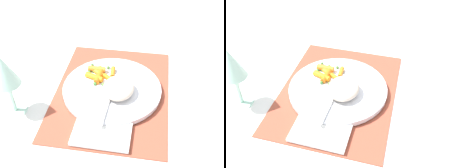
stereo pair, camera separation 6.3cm
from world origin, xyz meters
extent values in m
plane|color=white|center=(0.00, 0.00, 0.00)|extent=(2.40, 2.40, 0.00)
cube|color=#9E4733|center=(0.00, 0.00, 0.00)|extent=(0.41, 0.31, 0.01)
cylinder|color=white|center=(0.00, 0.00, 0.01)|extent=(0.27, 0.27, 0.01)
ellipsoid|color=beige|center=(-0.02, -0.02, 0.04)|extent=(0.10, 0.08, 0.04)
cylinder|color=orange|center=(0.02, 0.05, 0.03)|extent=(0.03, 0.05, 0.02)
cylinder|color=orange|center=(0.06, 0.01, 0.03)|extent=(0.04, 0.02, 0.01)
cylinder|color=orange|center=(0.03, 0.01, 0.03)|extent=(0.03, 0.04, 0.01)
cylinder|color=orange|center=(0.03, 0.04, 0.03)|extent=(0.05, 0.02, 0.02)
cylinder|color=orange|center=(0.05, 0.05, 0.03)|extent=(0.04, 0.04, 0.01)
cylinder|color=orange|center=(0.06, 0.05, 0.03)|extent=(0.02, 0.05, 0.02)
sphere|color=#4B8E37|center=(0.05, 0.06, 0.02)|extent=(0.01, 0.01, 0.01)
sphere|color=#59A23B|center=(0.00, 0.02, 0.02)|extent=(0.01, 0.01, 0.01)
sphere|color=#47903E|center=(0.00, 0.05, 0.02)|extent=(0.01, 0.01, 0.01)
sphere|color=green|center=(0.03, 0.01, 0.02)|extent=(0.01, 0.01, 0.01)
sphere|color=#58B434|center=(0.04, 0.01, 0.02)|extent=(0.01, 0.01, 0.01)
sphere|color=#59A932|center=(0.02, 0.04, 0.02)|extent=(0.01, 0.01, 0.01)
sphere|color=green|center=(0.08, 0.05, 0.03)|extent=(0.01, 0.01, 0.01)
sphere|color=#569344|center=(0.08, 0.02, 0.03)|extent=(0.01, 0.01, 0.01)
sphere|color=#568F46|center=(0.08, 0.07, 0.02)|extent=(0.01, 0.01, 0.01)
sphere|color=green|center=(0.05, 0.07, 0.03)|extent=(0.01, 0.01, 0.01)
cube|color=silver|center=(0.03, 0.00, 0.02)|extent=(0.05, 0.02, 0.01)
cube|color=silver|center=(-0.07, 0.00, 0.02)|extent=(0.15, 0.01, 0.01)
cylinder|color=#B2E0CC|center=(-0.11, 0.23, 0.00)|extent=(0.06, 0.06, 0.00)
cylinder|color=#B2E0CC|center=(-0.11, 0.23, 0.05)|extent=(0.01, 0.01, 0.09)
cone|color=#B2E0CC|center=(-0.11, 0.23, 0.13)|extent=(0.07, 0.07, 0.08)
cube|color=white|center=(-0.16, 0.00, 0.01)|extent=(0.08, 0.14, 0.01)
camera|label=1|loc=(-0.57, -0.09, 0.52)|focal=44.94mm
camera|label=2|loc=(-0.55, -0.15, 0.52)|focal=44.94mm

